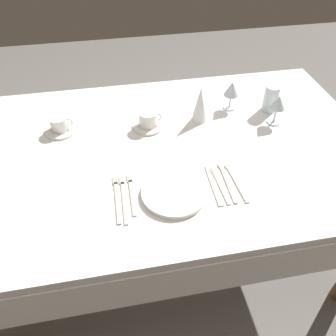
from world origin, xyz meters
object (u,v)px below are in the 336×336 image
at_px(fork_inner, 124,197).
at_px(coffee_cup_left, 60,123).
at_px(napkin_folded, 200,104).
at_px(coffee_cup_right, 148,119).
at_px(drink_tumbler, 270,100).
at_px(spoon_dessert, 225,177).
at_px(spoon_soup, 218,180).
at_px(fork_outer, 132,192).
at_px(dinner_plate, 174,192).
at_px(dinner_knife, 214,186).
at_px(wine_glass_left, 278,104).
at_px(wine_glass_centre, 232,90).
at_px(spoon_tea, 234,177).
at_px(fork_salad, 117,197).

height_order(fork_inner, coffee_cup_left, coffee_cup_left).
bearing_deg(napkin_folded, coffee_cup_right, -177.81).
bearing_deg(drink_tumbler, spoon_dessert, -130.37).
bearing_deg(spoon_soup, fork_outer, -179.02).
xyz_separation_m(dinner_plate, coffee_cup_left, (-0.42, 0.47, 0.03)).
bearing_deg(drink_tumbler, dinner_knife, -132.06).
bearing_deg(wine_glass_left, dinner_plate, -146.69).
relative_size(wine_glass_centre, wine_glass_left, 0.99).
relative_size(spoon_dessert, wine_glass_left, 1.58).
bearing_deg(coffee_cup_right, fork_inner, -110.02).
distance_m(fork_inner, spoon_tea, 0.42).
relative_size(fork_outer, coffee_cup_left, 2.08).
distance_m(dinner_knife, coffee_cup_left, 0.74).
xyz_separation_m(dinner_knife, spoon_soup, (0.02, 0.03, -0.00)).
bearing_deg(fork_salad, coffee_cup_right, 66.74).
xyz_separation_m(spoon_soup, wine_glass_left, (0.36, 0.31, 0.10)).
bearing_deg(spoon_tea, spoon_dessert, 165.72).
distance_m(fork_outer, fork_inner, 0.04).
height_order(fork_outer, coffee_cup_right, coffee_cup_right).
distance_m(wine_glass_centre, napkin_folded, 0.19).
bearing_deg(napkin_folded, wine_glass_centre, 22.90).
height_order(fork_outer, spoon_tea, spoon_tea).
relative_size(fork_outer, drink_tumbler, 1.63).
distance_m(spoon_tea, wine_glass_centre, 0.49).
bearing_deg(spoon_dessert, dinner_plate, -166.69).
relative_size(fork_salad, coffee_cup_left, 2.33).
relative_size(dinner_plate, dinner_knife, 1.14).
xyz_separation_m(drink_tumbler, napkin_folded, (-0.35, -0.02, 0.03)).
xyz_separation_m(dinner_knife, coffee_cup_left, (-0.57, 0.46, 0.04)).
xyz_separation_m(dinner_plate, wine_glass_centre, (0.38, 0.51, 0.09)).
relative_size(spoon_tea, napkin_folded, 1.26).
relative_size(dinner_plate, fork_inner, 1.04).
bearing_deg(dinner_knife, wine_glass_left, 41.73).
xyz_separation_m(dinner_plate, spoon_soup, (0.18, 0.04, -0.01)).
distance_m(dinner_plate, fork_salad, 0.21).
bearing_deg(dinner_knife, spoon_dessert, 34.63).
bearing_deg(napkin_folded, fork_salad, -134.91).
distance_m(fork_inner, napkin_folded, 0.58).
relative_size(fork_inner, coffee_cup_left, 2.35).
bearing_deg(coffee_cup_right, drink_tumbler, 2.86).
height_order(fork_inner, drink_tumbler, drink_tumbler).
xyz_separation_m(dinner_knife, wine_glass_left, (0.38, 0.34, 0.10)).
height_order(coffee_cup_right, wine_glass_left, wine_glass_left).
relative_size(dinner_plate, coffee_cup_right, 2.33).
distance_m(spoon_dessert, spoon_tea, 0.03).
bearing_deg(wine_glass_centre, coffee_cup_left, -177.14).
bearing_deg(coffee_cup_right, fork_outer, -106.89).
bearing_deg(coffee_cup_right, fork_salad, -113.26).
relative_size(coffee_cup_right, wine_glass_centre, 0.75).
relative_size(fork_inner, wine_glass_centre, 1.68).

